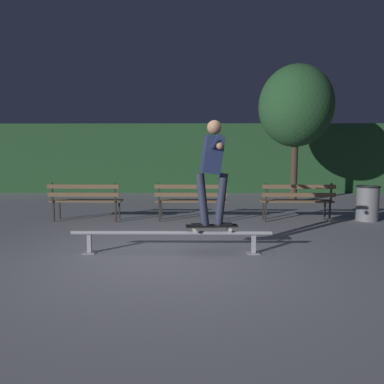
% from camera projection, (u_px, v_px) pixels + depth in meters
% --- Properties ---
extents(ground_plane, '(90.00, 90.00, 0.00)m').
position_uv_depth(ground_plane, '(170.00, 258.00, 5.03)').
color(ground_plane, gray).
extents(hedge_backdrop, '(24.00, 1.20, 2.78)m').
position_uv_depth(hedge_backdrop, '(187.00, 158.00, 14.63)').
color(hedge_backdrop, '#234C28').
rests_on(hedge_backdrop, ground).
extents(grind_rail, '(3.02, 0.18, 0.34)m').
position_uv_depth(grind_rail, '(171.00, 236.00, 5.27)').
color(grind_rail, '#9E9EA3').
rests_on(grind_rail, ground).
extents(skateboard, '(0.80, 0.28, 0.09)m').
position_uv_depth(skateboard, '(212.00, 226.00, 5.25)').
color(skateboard, black).
rests_on(skateboard, grind_rail).
extents(skateboarder, '(0.63, 1.40, 1.56)m').
position_uv_depth(skateboarder, '(212.00, 164.00, 5.16)').
color(skateboarder, black).
rests_on(skateboarder, skateboard).
extents(park_bench_leftmost, '(1.61, 0.45, 0.88)m').
position_uv_depth(park_bench_leftmost, '(85.00, 198.00, 7.88)').
color(park_bench_leftmost, '#282623').
rests_on(park_bench_leftmost, ground).
extents(park_bench_left_center, '(1.61, 0.45, 0.88)m').
position_uv_depth(park_bench_left_center, '(191.00, 198.00, 7.86)').
color(park_bench_left_center, '#282623').
rests_on(park_bench_left_center, ground).
extents(park_bench_right_center, '(1.61, 0.45, 0.88)m').
position_uv_depth(park_bench_right_center, '(297.00, 198.00, 7.83)').
color(park_bench_right_center, '#282623').
rests_on(park_bench_right_center, ground).
extents(tree_far_right, '(2.33, 2.33, 4.33)m').
position_uv_depth(tree_far_right, '(296.00, 107.00, 11.06)').
color(tree_far_right, '#3D2D23').
rests_on(tree_far_right, ground).
extents(trash_can, '(0.52, 0.52, 0.80)m').
position_uv_depth(trash_can, '(368.00, 203.00, 7.98)').
color(trash_can, slate).
rests_on(trash_can, ground).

